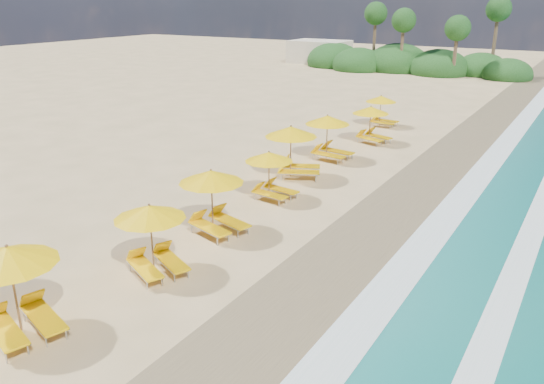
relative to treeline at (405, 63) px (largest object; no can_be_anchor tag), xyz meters
name	(u,v)px	position (x,y,z in m)	size (l,w,h in m)	color
ground	(272,222)	(9.94, -45.51, -1.00)	(160.00, 160.00, 0.00)	tan
wet_sand	(372,245)	(13.94, -45.51, -0.99)	(4.00, 160.00, 0.01)	olive
surf_foam	(453,264)	(16.64, -45.51, -0.97)	(4.00, 160.00, 0.01)	white
station_2	(16,286)	(8.32, -54.93, 0.34)	(3.02, 2.94, 2.39)	olive
station_3	(153,235)	(8.95, -50.76, 0.24)	(2.90, 2.88, 2.21)	olive
station_4	(215,198)	(8.69, -47.33, 0.32)	(2.93, 2.84, 2.34)	olive
station_5	(272,172)	(8.59, -43.29, 0.15)	(2.37, 2.24, 2.04)	olive
station_6	(295,148)	(7.97, -40.22, 0.39)	(3.25, 3.23, 2.47)	olive
station_7	(330,134)	(8.08, -36.68, 0.31)	(2.72, 2.58, 2.34)	olive
station_8	(372,122)	(8.67, -32.29, 0.20)	(2.71, 2.64, 2.14)	olive
station_9	(383,109)	(7.66, -27.87, 0.13)	(2.24, 2.08, 2.02)	olive
treeline	(405,63)	(0.00, 0.00, 0.00)	(25.80, 8.80, 9.74)	#163D14
beach_building	(319,52)	(-12.06, 2.49, 0.40)	(7.00, 5.00, 2.80)	beige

